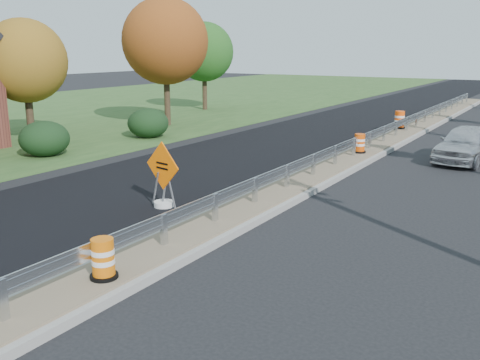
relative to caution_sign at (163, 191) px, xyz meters
The scene contains 15 objects.
ground 3.99m from the caution_sign, 53.19° to the left, with size 140.00×140.00×0.00m, color black.
grass_verge_near 25.33m from the caution_sign, 148.66° to the left, with size 30.00×120.00×0.03m, color #2E4F22.
milled_overlay 13.34m from the caution_sign, 98.75° to the left, with size 7.20×120.00×0.01m, color black.
median 11.43m from the caution_sign, 78.01° to the left, with size 1.60×55.00×0.23m.
guardrail 12.40m from the caution_sign, 78.97° to the left, with size 0.10×46.15×0.72m.
hedge_mid 9.67m from the caution_sign, 160.84° to the left, with size 2.09×2.09×1.52m, color black.
hedge_north 12.59m from the caution_sign, 133.25° to the left, with size 2.09×2.09×1.52m, color black.
tree_near_yellow 14.06m from the caution_sign, 157.73° to the left, with size 3.96×3.96×5.88m.
tree_near_red 17.48m from the caution_sign, 128.90° to the left, with size 4.95×4.95×7.35m.
tree_near_back 25.45m from the caution_sign, 122.77° to the left, with size 4.29×4.29×6.37m.
caution_sign is the anchor object (origin of this frame).
barrel_median_near 5.46m from the caution_sign, 62.12° to the right, with size 0.53×0.53×0.78m.
barrel_median_mid 10.12m from the caution_sign, 76.48° to the left, with size 0.54×0.54×0.79m.
barrel_median_far 17.79m from the caution_sign, 84.12° to the left, with size 0.64×0.64×0.94m.
car_silver 13.05m from the caution_sign, 61.33° to the left, with size 1.74×4.32×1.47m, color silver.
Camera 1 is at (7.34, -14.63, 4.48)m, focal length 40.00 mm.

